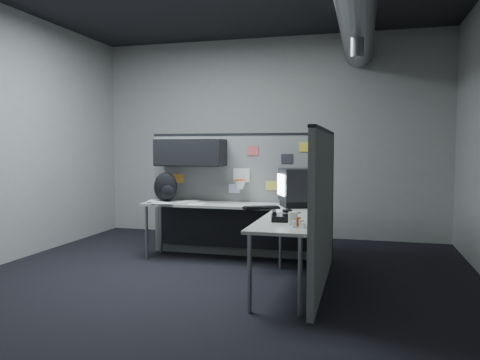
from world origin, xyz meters
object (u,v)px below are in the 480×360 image
(phone, at_px, (281,217))
(keyboard, at_px, (261,207))
(backpack, at_px, (166,188))
(monitor, at_px, (298,187))
(desk, at_px, (245,217))

(phone, bearing_deg, keyboard, 113.70)
(keyboard, height_order, backpack, backpack)
(monitor, height_order, phone, monitor)
(desk, relative_size, keyboard, 5.30)
(monitor, xyz_separation_m, backpack, (-1.74, 0.04, -0.05))
(monitor, distance_m, phone, 1.15)
(phone, xyz_separation_m, backpack, (-1.72, 1.17, 0.15))
(phone, bearing_deg, desk, 121.81)
(keyboard, relative_size, phone, 1.79)
(phone, bearing_deg, monitor, 88.53)
(keyboard, bearing_deg, desk, 170.26)
(desk, height_order, backpack, backpack)
(monitor, height_order, backpack, monitor)
(monitor, xyz_separation_m, phone, (-0.01, -1.13, -0.20))
(backpack, bearing_deg, keyboard, -30.53)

